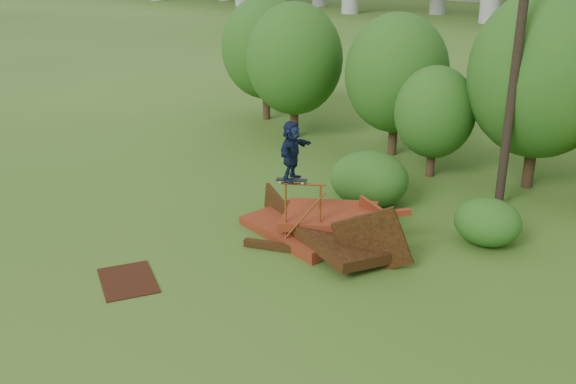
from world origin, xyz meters
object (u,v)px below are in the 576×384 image
Objects in this scene: skater at (292,151)px; utility_pole at (518,49)px; flat_plate at (128,280)px; scrap_pile at (322,229)px.

utility_pole is (3.42, 6.40, 2.21)m from skater.
flat_plate is 12.78m from utility_pole.
flat_plate is at bearing 143.75° from skater.
skater is (-0.51, -0.76, 2.37)m from scrap_pile.
skater is 7.58m from utility_pole.
flat_plate is 0.18× the size of utility_pole.
flat_plate is at bearing -117.35° from utility_pole.
utility_pole is at bearing -38.37° from skater.
scrap_pile is 5.45m from flat_plate.
utility_pole is at bearing 62.65° from flat_plate.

